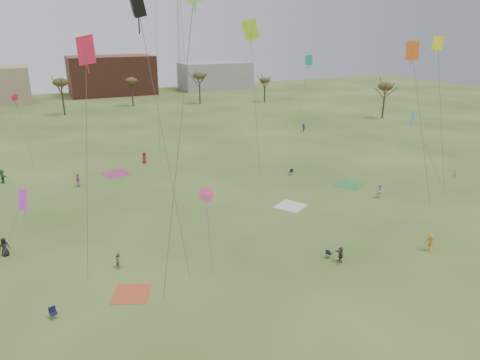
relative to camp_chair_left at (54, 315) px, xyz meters
name	(u,v)px	position (x,y,z in m)	size (l,w,h in m)	color
ground	(302,287)	(18.58, -4.35, -0.26)	(260.00, 260.00, 0.00)	#335A1C
spectator_fore_b	(119,260)	(5.65, 5.19, 0.48)	(0.72, 0.56, 1.47)	#91885C
spectator_fore_c	(340,255)	(23.93, -2.30, 0.48)	(1.37, 0.44, 1.48)	brown
flyer_mid_a	(4,247)	(-3.59, 11.82, 0.65)	(0.89, 0.58, 1.82)	black
flyer_mid_b	(430,242)	(32.95, -4.15, 0.61)	(1.12, 0.64, 1.73)	orange
flyer_mid_c	(455,173)	(53.31, 9.90, 0.46)	(0.52, 0.34, 1.43)	#75B7C3
spectator_mid_d	(78,180)	(4.47, 28.69, 0.64)	(1.05, 0.44, 1.80)	#A948AD
spectator_mid_e	(380,191)	(38.14, 8.27, 0.68)	(0.92, 0.71, 1.88)	silver
flyer_far_a	(2,176)	(-4.74, 34.50, 0.68)	(1.75, 0.56, 1.89)	#246C36
flyer_far_b	(144,158)	(15.00, 35.49, 0.64)	(0.88, 0.57, 1.80)	maroon
flyer_far_c	(303,128)	(49.84, 43.63, 0.57)	(1.07, 0.62, 1.66)	navy
blanket_red	(131,294)	(5.73, 0.66, -0.26)	(2.77, 2.77, 0.03)	#D4542A
blanket_cream	(291,206)	(26.72, 10.73, -0.26)	(3.09, 3.09, 0.03)	white
blanket_plum	(116,174)	(9.91, 32.01, -0.26)	(3.43, 3.43, 0.03)	#AD3573
blanket_olive	(349,185)	(37.85, 13.76, -0.26)	(3.42, 3.42, 0.03)	#338C3B
camp_chair_left	(54,315)	(0.00, 0.00, 0.00)	(0.63, 0.66, 0.87)	#161336
camp_chair_center	(329,255)	(23.49, -1.24, 0.00)	(0.69, 0.67, 0.87)	#16243D
camp_chair_right	(291,173)	(32.81, 20.72, 0.00)	(0.72, 0.70, 0.87)	#151E3B
kites_aloft	(185,26)	(17.07, 18.90, 20.03)	(53.45, 44.21, 27.87)	red
tree_line	(106,88)	(15.74, 74.78, 6.83)	(117.44, 49.32, 8.91)	#3A2B1E
building_brick	(112,75)	(23.58, 115.65, 5.74)	(26.00, 16.00, 12.00)	brown
building_grey	(215,76)	(58.58, 113.65, 4.24)	(24.00, 12.00, 9.00)	gray
radio_tower	(180,31)	(48.58, 120.65, 18.95)	(1.51, 1.72, 41.00)	#9EA3A8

